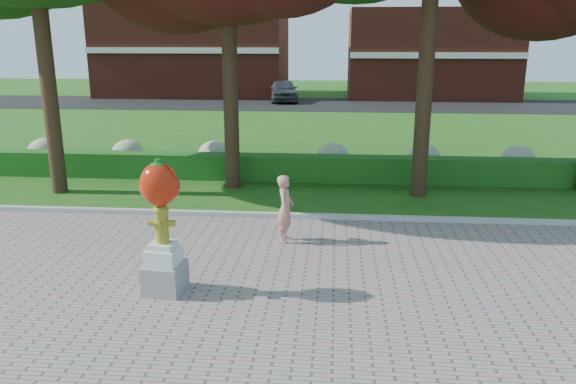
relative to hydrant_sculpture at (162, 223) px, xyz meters
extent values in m
plane|color=#1C5715|center=(1.87, 1.41, -1.32)|extent=(100.00, 100.00, 0.00)
cube|color=gray|center=(1.87, -2.59, -1.30)|extent=(40.00, 14.00, 0.04)
cube|color=#ADADA5|center=(1.87, 4.41, -1.24)|extent=(40.00, 0.18, 0.15)
cube|color=#174C15|center=(1.87, 8.41, -0.92)|extent=(24.00, 0.70, 0.80)
ellipsoid|color=#A6A981|center=(-7.13, 9.41, -0.77)|extent=(1.10, 1.10, 0.99)
ellipsoid|color=#A6A981|center=(-4.13, 9.41, -0.77)|extent=(1.10, 1.10, 0.99)
ellipsoid|color=#A6A981|center=(-1.13, 9.41, -0.77)|extent=(1.10, 1.10, 0.99)
ellipsoid|color=#A6A981|center=(2.87, 9.41, -0.77)|extent=(1.10, 1.10, 0.99)
ellipsoid|color=#A6A981|center=(5.87, 9.41, -0.77)|extent=(1.10, 1.10, 0.99)
ellipsoid|color=#A6A981|center=(8.87, 9.41, -0.77)|extent=(1.10, 1.10, 0.99)
cube|color=black|center=(1.87, 29.41, -1.31)|extent=(50.00, 8.00, 0.02)
cube|color=maroon|center=(-8.13, 35.41, 2.18)|extent=(14.00, 8.00, 7.00)
cube|color=maroon|center=(9.87, 35.41, 1.88)|extent=(12.00, 8.00, 6.40)
cylinder|color=black|center=(-5.13, 6.41, 2.04)|extent=(0.44, 0.44, 6.72)
cylinder|color=black|center=(-0.13, 7.41, 1.76)|extent=(0.44, 0.44, 6.16)
cylinder|color=black|center=(5.37, 6.91, 2.32)|extent=(0.44, 0.44, 7.28)
cube|color=gray|center=(0.00, 0.00, -1.01)|extent=(0.72, 0.72, 0.53)
cube|color=silver|center=(0.00, 0.00, -0.60)|extent=(0.58, 0.58, 0.30)
cube|color=silver|center=(0.00, 0.00, -0.40)|extent=(0.46, 0.46, 0.11)
cylinder|color=olive|center=(0.00, 0.00, -0.06)|extent=(0.23, 0.23, 0.59)
ellipsoid|color=olive|center=(0.00, 0.00, 0.24)|extent=(0.27, 0.27, 0.19)
cylinder|color=olive|center=(-0.17, 0.00, 0.01)|extent=(0.13, 0.12, 0.12)
cylinder|color=olive|center=(0.17, 0.00, 0.01)|extent=(0.13, 0.12, 0.12)
cylinder|color=olive|center=(0.00, -0.16, 0.01)|extent=(0.13, 0.13, 0.13)
cylinder|color=olive|center=(0.00, 0.00, 0.32)|extent=(0.08, 0.08, 0.05)
ellipsoid|color=#B11F09|center=(0.00, 0.00, 0.69)|extent=(0.66, 0.59, 0.77)
ellipsoid|color=#B11F09|center=(-0.19, 0.00, 0.67)|extent=(0.32, 0.32, 0.49)
ellipsoid|color=#B11F09|center=(0.19, 0.00, 0.67)|extent=(0.32, 0.32, 0.49)
cylinder|color=#16621C|center=(0.00, 0.00, 1.07)|extent=(0.11, 0.11, 0.13)
ellipsoid|color=#16621C|center=(0.00, 0.00, 1.04)|extent=(0.25, 0.25, 0.08)
imported|color=tan|center=(1.90, 2.73, -0.53)|extent=(0.40, 0.57, 1.50)
imported|color=#3C3F43|center=(-0.78, 30.97, -0.52)|extent=(2.50, 4.80, 1.56)
camera|label=1|loc=(2.95, -8.95, 3.10)|focal=35.00mm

